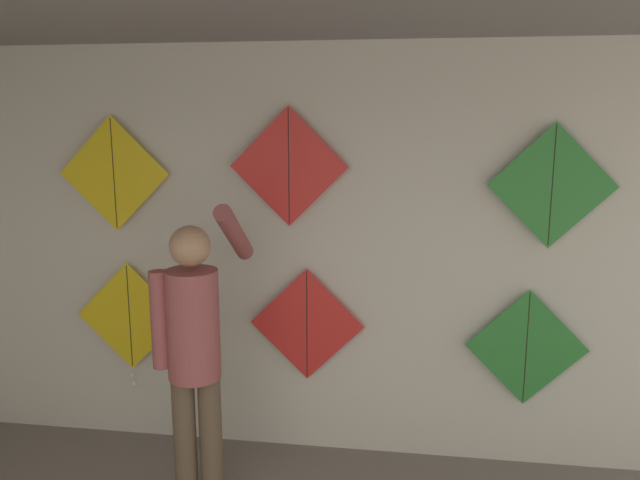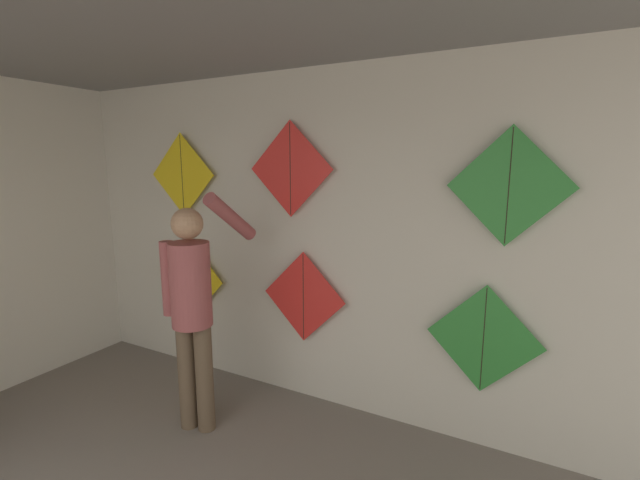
# 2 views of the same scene
# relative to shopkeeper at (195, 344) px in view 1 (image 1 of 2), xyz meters

# --- Properties ---
(back_panel) EXTENTS (5.91, 0.06, 2.80)m
(back_panel) POSITION_rel_shopkeeper_xyz_m (0.58, 0.83, 0.36)
(back_panel) COLOR beige
(back_panel) RESTS_ON ground
(shopkeeper) EXTENTS (0.46, 0.69, 1.86)m
(shopkeeper) POSITION_rel_shopkeeper_xyz_m (0.00, 0.00, 0.00)
(shopkeeper) COLOR brown
(shopkeeper) RESTS_ON ground
(kite_0) EXTENTS (0.78, 0.04, 0.92)m
(kite_0) POSITION_rel_shopkeeper_xyz_m (-0.75, 0.74, -0.13)
(kite_0) COLOR yellow
(kite_1) EXTENTS (0.78, 0.01, 0.78)m
(kite_1) POSITION_rel_shopkeeper_xyz_m (0.53, 0.74, -0.11)
(kite_1) COLOR red
(kite_2) EXTENTS (0.78, 0.01, 0.78)m
(kite_2) POSITION_rel_shopkeeper_xyz_m (1.98, 0.74, -0.20)
(kite_2) COLOR #338C38
(kite_3) EXTENTS (0.78, 0.01, 0.78)m
(kite_3) POSITION_rel_shopkeeper_xyz_m (-0.80, 0.74, 0.90)
(kite_3) COLOR yellow
(kite_4) EXTENTS (0.78, 0.01, 0.78)m
(kite_4) POSITION_rel_shopkeeper_xyz_m (0.41, 0.74, 0.96)
(kite_4) COLOR red
(kite_5) EXTENTS (0.78, 0.01, 0.78)m
(kite_5) POSITION_rel_shopkeeper_xyz_m (2.07, 0.74, 0.86)
(kite_5) COLOR #338C38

